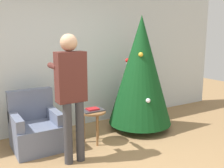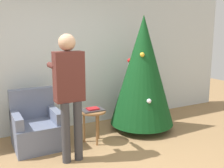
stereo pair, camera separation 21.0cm
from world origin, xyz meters
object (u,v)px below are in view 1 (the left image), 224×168
Objects in this scene: christmas_tree at (141,70)px; person_standing at (71,87)px; armchair at (36,129)px; side_stool at (93,116)px.

christmas_tree is 1.18× the size of person_standing.
christmas_tree is 2.09m from armchair.
armchair is (-1.93, 0.16, -0.81)m from christmas_tree.
armchair is at bearing 175.13° from christmas_tree.
armchair is at bearing 116.02° from person_standing.
christmas_tree is 2.34× the size of armchair.
armchair is 1.09m from person_standing.
armchair is 1.65× the size of side_stool.
christmas_tree is at bearing 18.50° from person_standing.
side_stool is (0.87, -0.29, 0.15)m from armchair.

